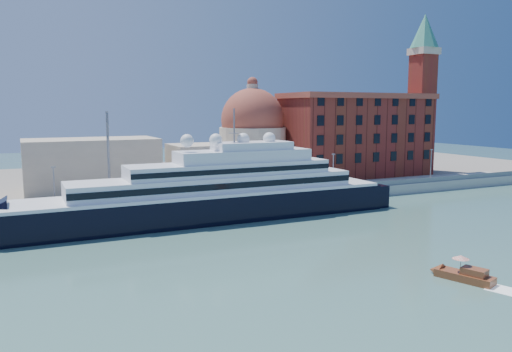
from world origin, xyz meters
TOP-DOWN VIEW (x-y plane):
  - ground at (0.00, 0.00)m, footprint 400.00×400.00m
  - quay at (0.00, 34.00)m, footprint 180.00×10.00m
  - land at (0.00, 75.00)m, footprint 260.00×72.00m
  - quay_fence at (0.00, 29.50)m, footprint 180.00×0.10m
  - superyacht at (-6.04, 23.00)m, footprint 82.35×11.42m
  - service_barge at (-34.71, 20.60)m, footprint 11.02×6.19m
  - water_taxi at (13.29, -22.50)m, footprint 4.42×7.23m
  - warehouse at (52.00, 52.00)m, footprint 43.00×19.00m
  - campanile at (76.00, 52.00)m, footprint 8.40×8.40m
  - church at (6.39, 57.72)m, footprint 66.00×18.00m
  - lamp_posts at (-12.67, 32.27)m, footprint 120.80×2.40m

SIDE VIEW (x-z plane):
  - ground at x=0.00m, z-range 0.00..0.00m
  - service_barge at x=-34.71m, z-range -0.50..1.85m
  - water_taxi at x=13.29m, z-range -0.85..2.41m
  - land at x=0.00m, z-range 0.00..2.00m
  - quay at x=0.00m, z-range 0.00..2.50m
  - quay_fence at x=0.00m, z-range 2.50..3.70m
  - superyacht at x=-6.04m, z-range -8.06..16.55m
  - lamp_posts at x=-12.67m, z-range 0.84..18.84m
  - church at x=6.39m, z-range -1.84..23.66m
  - warehouse at x=52.00m, z-range 2.16..25.41m
  - campanile at x=76.00m, z-range 5.26..52.26m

